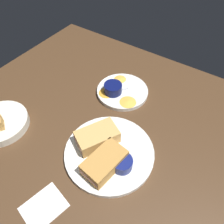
# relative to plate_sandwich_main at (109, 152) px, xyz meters

# --- Properties ---
(ground_plane) EXTENTS (1.10, 1.10, 0.03)m
(ground_plane) POSITION_rel_plate_sandwich_main_xyz_m (0.02, 0.10, -0.02)
(ground_plane) COLOR #4C331E
(plate_sandwich_main) EXTENTS (0.28, 0.28, 0.02)m
(plate_sandwich_main) POSITION_rel_plate_sandwich_main_xyz_m (0.00, 0.00, 0.00)
(plate_sandwich_main) COLOR white
(plate_sandwich_main) RESTS_ON ground_plane
(sandwich_half_near) EXTENTS (0.15, 0.13, 0.05)m
(sandwich_half_near) POSITION_rel_plate_sandwich_main_xyz_m (0.01, 0.05, 0.03)
(sandwich_half_near) COLOR tan
(sandwich_half_near) RESTS_ON plate_sandwich_main
(sandwich_half_far) EXTENTS (0.14, 0.09, 0.05)m
(sandwich_half_far) POSITION_rel_plate_sandwich_main_xyz_m (-0.05, -0.02, 0.03)
(sandwich_half_far) COLOR #C68C42
(sandwich_half_far) RESTS_ON plate_sandwich_main
(ramekin_dark_sauce) EXTENTS (0.06, 0.06, 0.03)m
(ramekin_dark_sauce) POSITION_rel_plate_sandwich_main_xyz_m (-0.02, -0.06, 0.03)
(ramekin_dark_sauce) COLOR navy
(ramekin_dark_sauce) RESTS_ON plate_sandwich_main
(spoon_by_dark_ramekin) EXTENTS (0.07, 0.09, 0.01)m
(spoon_by_dark_ramekin) POSITION_rel_plate_sandwich_main_xyz_m (0.01, -0.02, 0.01)
(spoon_by_dark_ramekin) COLOR silver
(spoon_by_dark_ramekin) RESTS_ON plate_sandwich_main
(plate_chips_companion) EXTENTS (0.20, 0.20, 0.02)m
(plate_chips_companion) POSITION_rel_plate_sandwich_main_xyz_m (0.26, 0.11, 0.00)
(plate_chips_companion) COLOR white
(plate_chips_companion) RESTS_ON ground_plane
(ramekin_light_gravy) EXTENTS (0.07, 0.07, 0.04)m
(ramekin_light_gravy) POSITION_rel_plate_sandwich_main_xyz_m (0.23, 0.14, 0.03)
(ramekin_light_gravy) COLOR #0C144C
(ramekin_light_gravy) RESTS_ON plate_chips_companion
(spoon_by_gravy_ramekin) EXTENTS (0.09, 0.07, 0.01)m
(spoon_by_gravy_ramekin) POSITION_rel_plate_sandwich_main_xyz_m (0.22, 0.14, 0.01)
(spoon_by_gravy_ramekin) COLOR silver
(spoon_by_gravy_ramekin) RESTS_ON plate_chips_companion
(plantain_chip_scatter) EXTENTS (0.16, 0.17, 0.01)m
(plantain_chip_scatter) POSITION_rel_plate_sandwich_main_xyz_m (0.24, 0.12, 0.01)
(plantain_chip_scatter) COLOR gold
(plantain_chip_scatter) RESTS_ON plate_chips_companion
(paper_napkin_folded) EXTENTS (0.13, 0.11, 0.00)m
(paper_napkin_folded) POSITION_rel_plate_sandwich_main_xyz_m (-0.23, 0.05, -0.01)
(paper_napkin_folded) COLOR white
(paper_napkin_folded) RESTS_ON ground_plane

